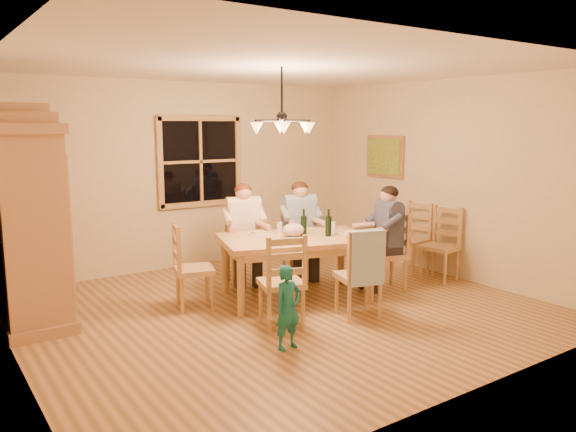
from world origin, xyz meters
TOP-DOWN VIEW (x-y plane):
  - floor at (0.00, 0.00)m, footprint 5.50×5.50m
  - ceiling at (0.00, 0.00)m, footprint 5.50×5.00m
  - wall_back at (0.00, 2.50)m, footprint 5.50×0.02m
  - wall_left at (-2.75, 0.00)m, footprint 0.02×5.00m
  - wall_right at (2.75, 0.00)m, footprint 0.02×5.00m
  - window at (0.20, 2.47)m, footprint 1.30×0.06m
  - painting at (2.71, 1.20)m, footprint 0.06×0.78m
  - chandelier at (-0.00, 0.00)m, footprint 0.77×0.68m
  - armoire at (-2.42, 1.20)m, footprint 0.66×1.40m
  - dining_table at (0.37, 0.26)m, footprint 1.99×1.53m
  - chair_far_left at (0.19, 1.18)m, footprint 0.54×0.53m
  - chair_far_right at (0.94, 0.96)m, footprint 0.54×0.53m
  - chair_near_left at (-0.29, -0.41)m, footprint 0.54×0.53m
  - chair_near_right at (0.56, -0.66)m, footprint 0.54×0.53m
  - chair_end_left at (-0.80, 0.61)m, footprint 0.53×0.54m
  - chair_end_right at (1.54, -0.09)m, footprint 0.53×0.54m
  - adult_woman at (0.19, 1.18)m, footprint 0.48×0.51m
  - adult_plaid_man at (0.94, 0.96)m, footprint 0.48×0.51m
  - adult_slate_man at (1.54, -0.09)m, footprint 0.51×0.48m
  - towel at (0.50, -0.84)m, footprint 0.39×0.20m
  - wine_bottle_a at (0.50, 0.27)m, footprint 0.08×0.08m
  - wine_bottle_b at (0.73, 0.08)m, footprint 0.08×0.08m
  - plate_woman at (0.08, 0.65)m, footprint 0.26×0.26m
  - plate_plaid at (0.69, 0.44)m, footprint 0.26×0.26m
  - plate_slate at (1.01, 0.06)m, footprint 0.26×0.26m
  - wine_glass_a at (0.33, 0.54)m, footprint 0.06×0.06m
  - wine_glass_b at (0.91, 0.20)m, footprint 0.06×0.06m
  - cap at (0.85, -0.23)m, footprint 0.20×0.20m
  - napkin at (0.18, 0.09)m, footprint 0.21×0.19m
  - cloth_bundle at (0.37, 0.31)m, footprint 0.28×0.22m
  - child at (-0.59, -0.97)m, footprint 0.32×0.23m
  - chair_spare_front at (2.45, -0.17)m, footprint 0.50×0.52m
  - chair_spare_back at (2.45, 0.35)m, footprint 0.47×0.48m

SIDE VIEW (x-z plane):
  - floor at x=0.00m, z-range 0.00..0.00m
  - chair_far_left at x=0.19m, z-range -0.19..0.80m
  - chair_far_right at x=0.94m, z-range -0.19..0.80m
  - chair_near_left at x=-0.29m, z-range -0.19..0.80m
  - chair_near_right at x=0.56m, z-range -0.19..0.80m
  - chair_end_left at x=-0.80m, z-range -0.19..0.80m
  - chair_end_right at x=1.54m, z-range -0.19..0.80m
  - chair_spare_front at x=2.45m, z-range -0.19..0.80m
  - chair_spare_back at x=2.45m, z-range -0.19..0.80m
  - child at x=-0.59m, z-range 0.00..0.80m
  - dining_table at x=0.37m, z-range 0.28..1.04m
  - towel at x=0.50m, z-range 0.41..0.99m
  - plate_woman at x=0.08m, z-range 0.76..0.78m
  - plate_plaid at x=0.69m, z-range 0.76..0.78m
  - plate_slate at x=1.01m, z-range 0.76..0.78m
  - napkin at x=0.18m, z-range 0.76..0.79m
  - cap at x=0.85m, z-range 0.76..0.87m
  - wine_glass_a at x=0.33m, z-range 0.76..0.90m
  - wine_glass_b at x=0.91m, z-range 0.76..0.90m
  - cloth_bundle at x=0.37m, z-range 0.76..0.91m
  - adult_woman at x=0.19m, z-range 0.40..1.28m
  - adult_plaid_man at x=0.94m, z-range 0.40..1.28m
  - adult_slate_man at x=1.54m, z-range 0.40..1.28m
  - wine_bottle_a at x=0.50m, z-range 0.76..1.09m
  - wine_bottle_b at x=0.73m, z-range 0.76..1.09m
  - armoire at x=-2.42m, z-range -0.09..2.21m
  - wall_back at x=0.00m, z-range 0.00..2.70m
  - wall_left at x=-2.75m, z-range 0.00..2.70m
  - wall_right at x=2.75m, z-range 0.00..2.70m
  - window at x=0.20m, z-range 0.90..2.20m
  - painting at x=2.71m, z-range 1.28..1.92m
  - chandelier at x=0.00m, z-range 1.72..2.43m
  - ceiling at x=0.00m, z-range 2.69..2.71m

